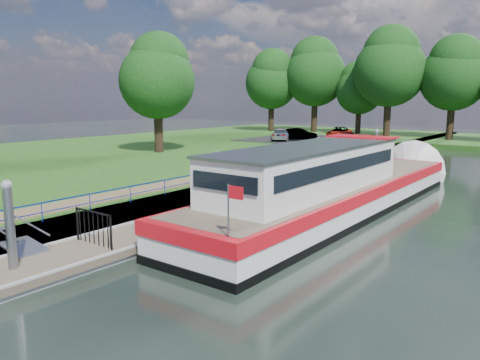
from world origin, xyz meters
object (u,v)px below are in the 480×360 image
Objects in this scene: car_a at (347,137)px; pontoon at (275,197)px; car_b at (298,134)px; barge at (340,188)px; car_d at (339,133)px; car_c at (282,135)px.

pontoon is at bearing -86.40° from car_a.
car_a is at bearing 106.15° from pontoon.
car_b is (-5.18, -0.58, 0.06)m from car_a.
car_d is (-13.19, 27.45, 0.38)m from barge.
car_d is at bearing -146.39° from car_c.
car_b is (-15.50, 22.65, 0.39)m from barge.
barge is (3.60, 0.01, 0.90)m from pontoon.
car_d reaches higher than car_a.
pontoon is 29.11m from car_d.
car_c is at bearing -138.22° from car_d.
car_d is at bearing 111.56° from car_a.
barge reaches higher than car_a.
car_c is at bearing 107.32° from car_b.
car_b is at bearing -129.56° from car_d.
car_b reaches higher than car_c.
car_b is at bearing -174.34° from car_c.
car_c is (-6.70, -1.37, 0.03)m from car_a.
barge is 5.44× the size of car_b.
barge reaches higher than car_d.
car_d is (2.32, 4.80, -0.01)m from car_b.
car_a is 5.21m from car_b.
car_c is at bearing 179.04° from car_a.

